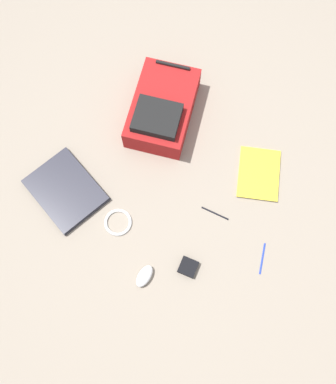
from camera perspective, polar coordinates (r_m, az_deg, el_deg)
The scene contains 9 objects.
ground_plane at distance 2.15m, azimuth 0.80°, elevation 0.35°, with size 4.01×4.01×0.00m, color gray.
backpack at distance 2.23m, azimuth -0.78°, elevation 10.73°, with size 0.41×0.52×0.18m.
laptop at distance 2.19m, azimuth -13.19°, elevation 0.23°, with size 0.42×0.37×0.03m.
book_manual at distance 2.21m, azimuth 11.71°, elevation 2.34°, with size 0.29×0.33×0.02m.
computer_mouse at distance 2.04m, azimuth -3.09°, elevation -10.87°, with size 0.06×0.11×0.04m, color silver.
cable_coil at distance 2.11m, azimuth -6.52°, elevation -3.94°, with size 0.13×0.13×0.01m, color silver.
pen_black at distance 2.11m, azimuth 12.20°, elevation -8.46°, with size 0.01×0.01×0.15m, color #1933B2.
pen_blue at distance 2.12m, azimuth 6.18°, elevation -2.69°, with size 0.01×0.01×0.14m, color black.
earbud_pouch at distance 2.05m, azimuth 2.63°, elevation -9.74°, with size 0.08×0.08×0.03m, color black.
Camera 1 is at (0.32, -0.57, 2.05)m, focal length 40.99 mm.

